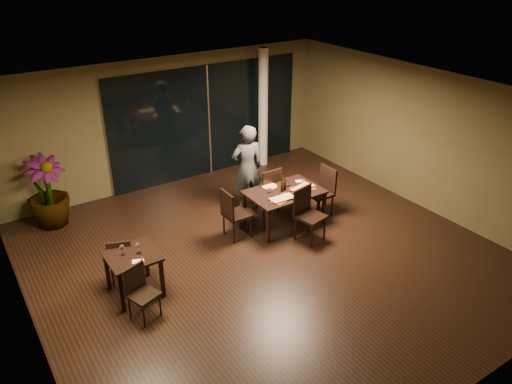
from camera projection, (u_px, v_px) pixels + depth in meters
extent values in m
plane|color=black|center=(266.00, 256.00, 9.27)|extent=(8.00, 8.00, 0.00)
cube|color=#4C4528|center=(168.00, 121.00, 11.62)|extent=(8.00, 0.10, 3.00)
cube|color=#4C4528|center=(471.00, 314.00, 5.57)|extent=(8.00, 0.10, 3.00)
cube|color=#4C4528|center=(14.00, 256.00, 6.60)|extent=(0.10, 8.00, 3.00)
cube|color=#4C4528|center=(423.00, 138.00, 10.59)|extent=(0.10, 8.00, 3.00)
cube|color=silver|center=(267.00, 97.00, 7.92)|extent=(8.00, 8.00, 0.04)
cube|color=black|center=(208.00, 121.00, 12.11)|extent=(5.00, 0.06, 2.70)
cylinder|color=silver|center=(263.00, 108.00, 12.50)|extent=(0.24, 0.24, 3.00)
cube|color=black|center=(284.00, 192.00, 10.03)|extent=(1.50, 1.00, 0.04)
cube|color=black|center=(268.00, 227.00, 9.53)|extent=(0.06, 0.06, 0.71)
cube|color=black|center=(324.00, 208.00, 10.21)|extent=(0.06, 0.06, 0.71)
cube|color=black|center=(244.00, 209.00, 10.19)|extent=(0.06, 0.06, 0.71)
cube|color=black|center=(298.00, 192.00, 10.86)|extent=(0.06, 0.06, 0.71)
cube|color=black|center=(132.00, 256.00, 7.98)|extent=(0.80, 0.80, 0.04)
cube|color=black|center=(121.00, 293.00, 7.73)|extent=(0.06, 0.06, 0.71)
cube|color=black|center=(162.00, 278.00, 8.06)|extent=(0.06, 0.06, 0.71)
cube|color=black|center=(107.00, 271.00, 8.24)|extent=(0.06, 0.06, 0.71)
cube|color=black|center=(146.00, 259.00, 8.57)|extent=(0.06, 0.06, 0.71)
cube|color=black|center=(266.00, 190.00, 10.62)|extent=(0.50, 0.50, 0.05)
cylinder|color=black|center=(267.00, 195.00, 10.98)|extent=(0.04, 0.04, 0.49)
cylinder|color=black|center=(253.00, 200.00, 10.77)|extent=(0.04, 0.04, 0.49)
cylinder|color=black|center=(278.00, 202.00, 10.69)|extent=(0.04, 0.04, 0.49)
cylinder|color=black|center=(264.00, 207.00, 10.48)|extent=(0.04, 0.04, 0.49)
cube|color=black|center=(272.00, 182.00, 10.34)|extent=(0.48, 0.06, 0.55)
cube|color=black|center=(311.00, 217.00, 9.58)|extent=(0.59, 0.59, 0.06)
cylinder|color=black|center=(312.00, 236.00, 9.43)|extent=(0.04, 0.04, 0.50)
cylinder|color=black|center=(325.00, 228.00, 9.69)|extent=(0.04, 0.04, 0.50)
cylinder|color=black|center=(295.00, 228.00, 9.69)|extent=(0.04, 0.04, 0.50)
cylinder|color=black|center=(308.00, 221.00, 9.94)|extent=(0.04, 0.04, 0.50)
cube|color=black|center=(302.00, 200.00, 9.59)|extent=(0.49, 0.15, 0.56)
cube|color=black|center=(237.00, 215.00, 9.70)|extent=(0.48, 0.48, 0.05)
cylinder|color=black|center=(251.00, 227.00, 9.75)|extent=(0.04, 0.04, 0.48)
cylinder|color=black|center=(241.00, 219.00, 10.05)|extent=(0.04, 0.04, 0.48)
cylinder|color=black|center=(234.00, 232.00, 9.57)|extent=(0.04, 0.04, 0.48)
cylinder|color=black|center=(224.00, 224.00, 9.86)|extent=(0.04, 0.04, 0.48)
cube|color=black|center=(227.00, 205.00, 9.47)|extent=(0.05, 0.47, 0.54)
cube|color=black|center=(319.00, 194.00, 10.47)|extent=(0.49, 0.49, 0.06)
cylinder|color=black|center=(305.00, 203.00, 10.63)|extent=(0.04, 0.04, 0.50)
cylinder|color=black|center=(317.00, 211.00, 10.33)|extent=(0.04, 0.04, 0.50)
cylinder|color=black|center=(320.00, 198.00, 10.83)|extent=(0.04, 0.04, 0.50)
cylinder|color=black|center=(332.00, 205.00, 10.53)|extent=(0.04, 0.04, 0.50)
cube|color=black|center=(328.00, 179.00, 10.45)|extent=(0.05, 0.49, 0.56)
cube|color=black|center=(121.00, 259.00, 8.48)|extent=(0.50, 0.50, 0.04)
cylinder|color=black|center=(132.00, 262.00, 8.74)|extent=(0.03, 0.03, 0.40)
cylinder|color=black|center=(113.00, 265.00, 8.67)|extent=(0.03, 0.03, 0.40)
cylinder|color=black|center=(132.00, 273.00, 8.46)|extent=(0.03, 0.03, 0.40)
cylinder|color=black|center=(112.00, 276.00, 8.39)|extent=(0.03, 0.03, 0.40)
cube|color=black|center=(119.00, 254.00, 8.22)|extent=(0.38, 0.16, 0.45)
cube|color=black|center=(144.00, 295.00, 7.59)|extent=(0.51, 0.51, 0.05)
cylinder|color=black|center=(144.00, 316.00, 7.48)|extent=(0.03, 0.03, 0.41)
cylinder|color=black|center=(160.00, 305.00, 7.71)|extent=(0.03, 0.03, 0.41)
cylinder|color=black|center=(130.00, 307.00, 7.66)|extent=(0.03, 0.03, 0.41)
cylinder|color=black|center=(146.00, 296.00, 7.89)|extent=(0.03, 0.03, 0.41)
cube|color=black|center=(134.00, 278.00, 7.59)|extent=(0.39, 0.17, 0.46)
imported|color=#2D3032|center=(247.00, 168.00, 10.56)|extent=(0.71, 0.54, 1.89)
imported|color=#234F1A|center=(47.00, 192.00, 10.00)|extent=(1.06, 1.06, 1.48)
cube|color=#462716|center=(282.00, 199.00, 9.69)|extent=(0.57, 0.41, 0.01)
cube|color=#3E2814|center=(303.00, 189.00, 10.10)|extent=(0.56, 0.40, 0.01)
cylinder|color=#B83614|center=(269.00, 186.00, 10.19)|extent=(0.30, 0.30, 0.01)
cylinder|color=white|center=(270.00, 191.00, 9.94)|extent=(0.07, 0.07, 0.08)
cylinder|color=white|center=(288.00, 184.00, 10.21)|extent=(0.08, 0.08, 0.09)
cube|color=white|center=(311.00, 186.00, 10.22)|extent=(0.19, 0.13, 0.01)
cube|color=white|center=(300.00, 181.00, 10.42)|extent=(0.20, 0.16, 0.01)
cube|color=white|center=(138.00, 261.00, 7.79)|extent=(0.21, 0.17, 0.01)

